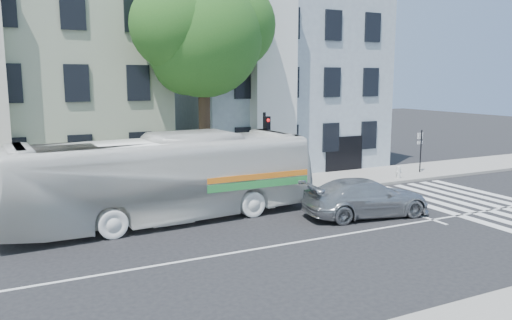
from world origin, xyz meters
TOP-DOWN VIEW (x-y plane):
  - ground at (0.00, 0.00)m, footprint 120.00×120.00m
  - sidewalk_far at (0.00, 8.00)m, footprint 80.00×4.00m
  - building_left at (-7.00, 15.00)m, footprint 12.00×10.00m
  - building_right at (7.00, 15.00)m, footprint 12.00×10.00m
  - street_tree at (0.06, 8.74)m, footprint 7.30×5.90m
  - bus at (-3.13, 4.67)m, footprint 3.65×12.55m
  - sedan at (4.47, 1.69)m, footprint 2.93×5.59m
  - hedge at (-3.03, 6.80)m, footprint 8.30×3.61m
  - traffic_signal at (2.00, 5.94)m, footprint 0.41×0.53m
  - fire_hydrant at (10.69, 6.65)m, footprint 0.38×0.22m
  - far_sign_pole at (13.07, 7.52)m, footprint 0.45×0.19m

SIDE VIEW (x-z plane):
  - ground at x=0.00m, z-range 0.00..0.00m
  - sidewalk_far at x=0.00m, z-range 0.00..0.15m
  - hedge at x=-3.03m, z-range 0.15..0.85m
  - fire_hydrant at x=10.69m, z-range 0.16..0.85m
  - sedan at x=4.47m, z-range 0.00..1.55m
  - bus at x=-3.13m, z-range 0.00..3.45m
  - far_sign_pole at x=13.07m, z-range 0.48..2.99m
  - traffic_signal at x=2.00m, z-range 0.60..4.68m
  - building_left at x=-7.00m, z-range 0.00..11.00m
  - building_right at x=7.00m, z-range 0.00..11.00m
  - street_tree at x=0.06m, z-range 2.28..13.38m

